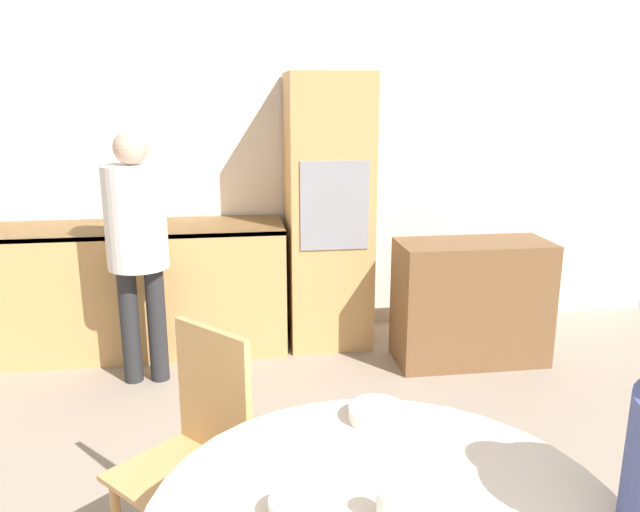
{
  "coord_description": "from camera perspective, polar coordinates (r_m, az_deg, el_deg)",
  "views": [
    {
      "loc": [
        -0.39,
        0.03,
        1.78
      ],
      "look_at": [
        -0.01,
        2.74,
        1.07
      ],
      "focal_mm": 35.0,
      "sensor_mm": 36.0,
      "label": 1
    }
  ],
  "objects": [
    {
      "name": "person_standing",
      "position": [
        3.95,
        -16.42,
        2.05
      ],
      "size": [
        0.37,
        0.37,
        1.58
      ],
      "color": "#262628",
      "rests_on": "ground_plane"
    },
    {
      "name": "bowl_near",
      "position": [
        2.16,
        5.22,
        -14.14
      ],
      "size": [
        0.19,
        0.19,
        0.05
      ],
      "color": "white",
      "rests_on": "dining_table"
    },
    {
      "name": "oven_unit",
      "position": [
        4.48,
        0.74,
        4.02
      ],
      "size": [
        0.58,
        0.59,
        1.94
      ],
      "color": "tan",
      "rests_on": "ground_plane"
    },
    {
      "name": "chair_far_left",
      "position": [
        2.44,
        -11.23,
        -16.42
      ],
      "size": [
        0.56,
        0.56,
        0.96
      ],
      "rotation": [
        0.0,
        0.0,
        5.45
      ],
      "color": "tan",
      "rests_on": "ground_plane"
    },
    {
      "name": "kitchen_counter",
      "position": [
        4.6,
        -16.95,
        -2.78
      ],
      "size": [
        2.16,
        0.6,
        0.91
      ],
      "color": "tan",
      "rests_on": "ground_plane"
    },
    {
      "name": "wall_back",
      "position": [
        4.73,
        -3.35,
        8.62
      ],
      "size": [
        6.11,
        0.05,
        2.6
      ],
      "color": "silver",
      "rests_on": "ground_plane"
    },
    {
      "name": "sideboard",
      "position": [
        4.36,
        13.65,
        -4.12
      ],
      "size": [
        1.02,
        0.45,
        0.84
      ],
      "color": "brown",
      "rests_on": "ground_plane"
    },
    {
      "name": "bowl_centre",
      "position": [
        1.73,
        -2.46,
        -22.04
      ],
      "size": [
        0.13,
        0.13,
        0.05
      ],
      "color": "silver",
      "rests_on": "dining_table"
    },
    {
      "name": "cup",
      "position": [
        1.71,
        6.47,
        -21.79
      ],
      "size": [
        0.07,
        0.07,
        0.09
      ],
      "color": "silver",
      "rests_on": "dining_table"
    }
  ]
}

